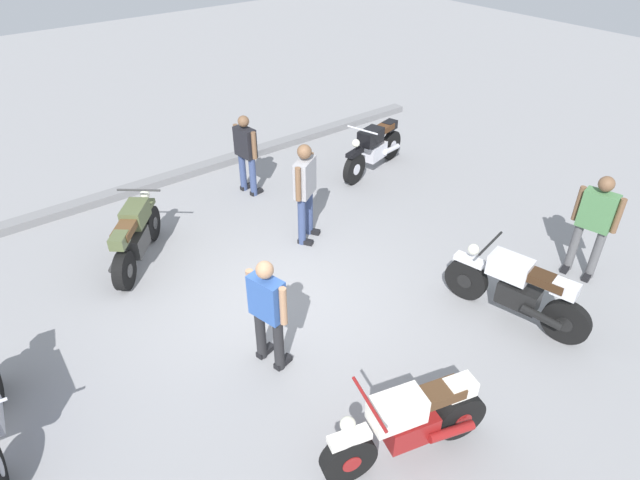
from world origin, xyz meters
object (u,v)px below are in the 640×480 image
(motorcycle_olive_vintage, at_px, (135,236))
(motorcycle_cream_vintage, at_px, (409,425))
(person_in_black_shirt, at_px, (246,151))
(motorcycle_silver_cruiser, at_px, (517,289))
(person_in_gray_shirt, at_px, (305,187))
(person_in_green_shirt, at_px, (594,220))
(motorcycle_black_cruiser, at_px, (374,147))
(person_in_blue_shirt, at_px, (268,309))

(motorcycle_olive_vintage, bearing_deg, motorcycle_cream_vintage, -130.89)
(motorcycle_cream_vintage, height_order, person_in_black_shirt, person_in_black_shirt)
(motorcycle_silver_cruiser, relative_size, person_in_gray_shirt, 1.18)
(person_in_green_shirt, bearing_deg, person_in_gray_shirt, -62.55)
(motorcycle_black_cruiser, bearing_deg, person_in_green_shirt, 76.22)
(person_in_blue_shirt, xyz_separation_m, person_in_green_shirt, (4.91, -1.41, 0.07))
(person_in_black_shirt, relative_size, person_in_green_shirt, 0.94)
(motorcycle_cream_vintage, bearing_deg, motorcycle_olive_vintage, -65.36)
(person_in_gray_shirt, bearing_deg, person_in_green_shirt, 7.31)
(motorcycle_olive_vintage, xyz_separation_m, motorcycle_silver_cruiser, (3.62, -4.56, 0.03))
(motorcycle_olive_vintage, relative_size, motorcycle_cream_vintage, 0.83)
(motorcycle_silver_cruiser, height_order, person_in_gray_shirt, person_in_gray_shirt)
(motorcycle_black_cruiser, xyz_separation_m, motorcycle_cream_vintage, (-4.39, -5.29, -0.03))
(motorcycle_silver_cruiser, bearing_deg, person_in_blue_shirt, 53.53)
(motorcycle_silver_cruiser, distance_m, person_in_blue_shirt, 3.48)
(motorcycle_cream_vintage, bearing_deg, person_in_green_shirt, -156.93)
(motorcycle_black_cruiser, distance_m, motorcycle_silver_cruiser, 4.93)
(person_in_black_shirt, bearing_deg, person_in_green_shirt, -70.56)
(motorcycle_olive_vintage, xyz_separation_m, motorcycle_cream_vintage, (0.86, -5.19, 0.00))
(motorcycle_cream_vintage, distance_m, person_in_black_shirt, 6.36)
(motorcycle_black_cruiser, bearing_deg, motorcycle_olive_vintage, -14.15)
(motorcycle_black_cruiser, bearing_deg, motorcycle_silver_cruiser, 55.49)
(person_in_black_shirt, relative_size, person_in_blue_shirt, 1.00)
(motorcycle_cream_vintage, height_order, person_in_blue_shirt, person_in_blue_shirt)
(person_in_green_shirt, bearing_deg, person_in_black_shirt, -75.28)
(motorcycle_silver_cruiser, xyz_separation_m, person_in_black_shirt, (-0.99, 5.46, 0.37))
(motorcycle_olive_vintage, distance_m, motorcycle_silver_cruiser, 5.82)
(motorcycle_black_cruiser, distance_m, person_in_black_shirt, 2.76)
(motorcycle_cream_vintage, xyz_separation_m, motorcycle_silver_cruiser, (2.76, 0.63, 0.03))
(motorcycle_cream_vintage, bearing_deg, person_in_gray_shirt, -97.26)
(person_in_gray_shirt, relative_size, person_in_black_shirt, 1.10)
(person_in_gray_shirt, xyz_separation_m, person_in_blue_shirt, (-2.09, -2.04, -0.11))
(motorcycle_silver_cruiser, distance_m, person_in_green_shirt, 1.81)
(motorcycle_olive_vintage, relative_size, motorcycle_silver_cruiser, 0.78)
(motorcycle_olive_vintage, height_order, motorcycle_cream_vintage, same)
(motorcycle_cream_vintage, relative_size, person_in_gray_shirt, 1.10)
(person_in_gray_shirt, bearing_deg, motorcycle_cream_vintage, -54.46)
(person_in_black_shirt, xyz_separation_m, person_in_green_shirt, (2.73, -5.47, 0.08))
(person_in_blue_shirt, bearing_deg, motorcycle_olive_vintage, 85.18)
(motorcycle_black_cruiser, xyz_separation_m, person_in_blue_shirt, (-4.79, -3.26, 0.38))
(person_in_blue_shirt, bearing_deg, motorcycle_silver_cruiser, -36.84)
(motorcycle_silver_cruiser, bearing_deg, motorcycle_black_cruiser, -31.94)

